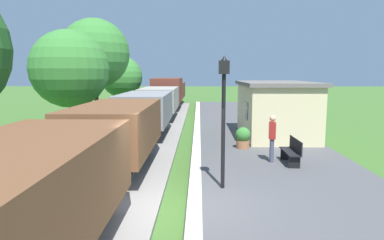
{
  "coord_description": "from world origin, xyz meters",
  "views": [
    {
      "loc": [
        0.5,
        -8.12,
        3.49
      ],
      "look_at": [
        0.21,
        6.12,
        1.51
      ],
      "focal_mm": 32.02,
      "sensor_mm": 36.0,
      "label": 1
    }
  ],
  "objects_px": {
    "potted_planter": "(243,137)",
    "lamp_post_near": "(224,98)",
    "freight_train": "(154,104)",
    "tree_field_distant": "(122,77)",
    "bench_near_hut": "(292,151)",
    "tree_trackside_far": "(70,69)",
    "person_waiting": "(272,137)",
    "station_hut": "(275,109)",
    "tree_field_left": "(95,54)"
  },
  "relations": [
    {
      "from": "potted_planter",
      "to": "lamp_post_near",
      "type": "xyz_separation_m",
      "value": [
        -1.22,
        -5.17,
        2.08
      ]
    },
    {
      "from": "freight_train",
      "to": "tree_field_distant",
      "type": "xyz_separation_m",
      "value": [
        -3.67,
        6.98,
        1.66
      ]
    },
    {
      "from": "bench_near_hut",
      "to": "tree_trackside_far",
      "type": "height_order",
      "value": "tree_trackside_far"
    },
    {
      "from": "lamp_post_near",
      "to": "tree_trackside_far",
      "type": "xyz_separation_m",
      "value": [
        -7.17,
        7.85,
        0.87
      ]
    },
    {
      "from": "freight_train",
      "to": "lamp_post_near",
      "type": "height_order",
      "value": "lamp_post_near"
    },
    {
      "from": "freight_train",
      "to": "potted_planter",
      "type": "bearing_deg",
      "value": -57.93
    },
    {
      "from": "person_waiting",
      "to": "station_hut",
      "type": "bearing_deg",
      "value": -93.44
    },
    {
      "from": "tree_trackside_far",
      "to": "person_waiting",
      "type": "bearing_deg",
      "value": -28.28
    },
    {
      "from": "person_waiting",
      "to": "tree_trackside_far",
      "type": "height_order",
      "value": "tree_trackside_far"
    },
    {
      "from": "person_waiting",
      "to": "tree_trackside_far",
      "type": "relative_size",
      "value": 0.3
    },
    {
      "from": "station_hut",
      "to": "person_waiting",
      "type": "relative_size",
      "value": 3.39
    },
    {
      "from": "bench_near_hut",
      "to": "potted_planter",
      "type": "xyz_separation_m",
      "value": [
        -1.44,
        2.52,
        0.0
      ]
    },
    {
      "from": "lamp_post_near",
      "to": "tree_trackside_far",
      "type": "bearing_deg",
      "value": 132.43
    },
    {
      "from": "bench_near_hut",
      "to": "tree_field_distant",
      "type": "xyz_separation_m",
      "value": [
        -9.91,
        17.16,
        2.4
      ]
    },
    {
      "from": "potted_planter",
      "to": "lamp_post_near",
      "type": "distance_m",
      "value": 5.7
    },
    {
      "from": "potted_planter",
      "to": "tree_field_left",
      "type": "distance_m",
      "value": 12.38
    },
    {
      "from": "tree_field_left",
      "to": "tree_field_distant",
      "type": "height_order",
      "value": "tree_field_left"
    },
    {
      "from": "person_waiting",
      "to": "freight_train",
      "type": "bearing_deg",
      "value": -50.75
    },
    {
      "from": "station_hut",
      "to": "person_waiting",
      "type": "height_order",
      "value": "station_hut"
    },
    {
      "from": "freight_train",
      "to": "station_hut",
      "type": "distance_m",
      "value": 8.28
    },
    {
      "from": "tree_field_left",
      "to": "tree_trackside_far",
      "type": "bearing_deg",
      "value": -87.01
    },
    {
      "from": "tree_trackside_far",
      "to": "tree_field_left",
      "type": "relative_size",
      "value": 0.81
    },
    {
      "from": "freight_train",
      "to": "bench_near_hut",
      "type": "bearing_deg",
      "value": -58.51
    },
    {
      "from": "bench_near_hut",
      "to": "lamp_post_near",
      "type": "relative_size",
      "value": 0.41
    },
    {
      "from": "tree_field_left",
      "to": "potted_planter",
      "type": "bearing_deg",
      "value": -42.31
    },
    {
      "from": "station_hut",
      "to": "potted_planter",
      "type": "distance_m",
      "value": 3.68
    },
    {
      "from": "tree_field_left",
      "to": "tree_field_distant",
      "type": "distance_m",
      "value": 6.94
    },
    {
      "from": "station_hut",
      "to": "tree_field_distant",
      "type": "bearing_deg",
      "value": 131.84
    },
    {
      "from": "freight_train",
      "to": "station_hut",
      "type": "xyz_separation_m",
      "value": [
        6.8,
        -4.72,
        0.2
      ]
    },
    {
      "from": "station_hut",
      "to": "potted_planter",
      "type": "height_order",
      "value": "station_hut"
    },
    {
      "from": "freight_train",
      "to": "potted_planter",
      "type": "distance_m",
      "value": 9.07
    },
    {
      "from": "tree_field_left",
      "to": "lamp_post_near",
      "type": "bearing_deg",
      "value": -60.31
    },
    {
      "from": "freight_train",
      "to": "potted_planter",
      "type": "height_order",
      "value": "freight_train"
    },
    {
      "from": "potted_planter",
      "to": "tree_trackside_far",
      "type": "distance_m",
      "value": 9.29
    },
    {
      "from": "bench_near_hut",
      "to": "person_waiting",
      "type": "bearing_deg",
      "value": 157.78
    },
    {
      "from": "freight_train",
      "to": "bench_near_hut",
      "type": "distance_m",
      "value": 11.96
    },
    {
      "from": "person_waiting",
      "to": "potted_planter",
      "type": "distance_m",
      "value": 2.42
    },
    {
      "from": "tree_field_distant",
      "to": "tree_field_left",
      "type": "bearing_deg",
      "value": -91.65
    },
    {
      "from": "bench_near_hut",
      "to": "potted_planter",
      "type": "bearing_deg",
      "value": 119.69
    },
    {
      "from": "bench_near_hut",
      "to": "lamp_post_near",
      "type": "xyz_separation_m",
      "value": [
        -2.66,
        -2.64,
        2.08
      ]
    },
    {
      "from": "lamp_post_near",
      "to": "tree_field_left",
      "type": "bearing_deg",
      "value": 119.69
    },
    {
      "from": "station_hut",
      "to": "lamp_post_near",
      "type": "xyz_separation_m",
      "value": [
        -3.22,
        -8.11,
        1.15
      ]
    },
    {
      "from": "bench_near_hut",
      "to": "potted_planter",
      "type": "relative_size",
      "value": 1.64
    },
    {
      "from": "person_waiting",
      "to": "tree_field_left",
      "type": "height_order",
      "value": "tree_field_left"
    },
    {
      "from": "bench_near_hut",
      "to": "lamp_post_near",
      "type": "bearing_deg",
      "value": -135.17
    },
    {
      "from": "freight_train",
      "to": "tree_field_left",
      "type": "xyz_separation_m",
      "value": [
        -3.87,
        0.23,
        3.26
      ]
    },
    {
      "from": "tree_field_distant",
      "to": "potted_planter",
      "type": "bearing_deg",
      "value": -59.94
    },
    {
      "from": "station_hut",
      "to": "potted_planter",
      "type": "bearing_deg",
      "value": -124.22
    },
    {
      "from": "tree_field_left",
      "to": "station_hut",
      "type": "bearing_deg",
      "value": -24.87
    },
    {
      "from": "freight_train",
      "to": "person_waiting",
      "type": "bearing_deg",
      "value": -60.68
    }
  ]
}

